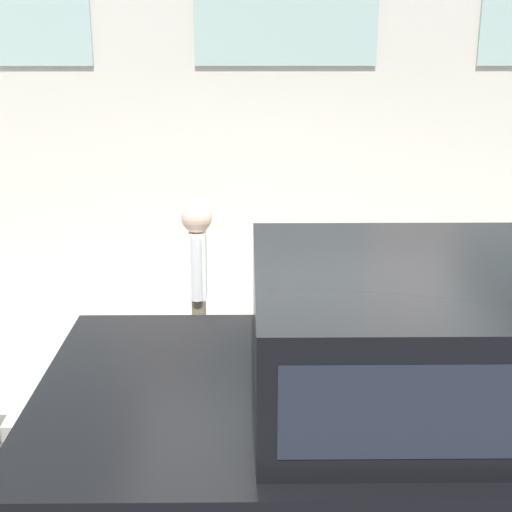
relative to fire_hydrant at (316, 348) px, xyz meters
The scene contains 5 objects.
ground_plane 0.70m from the fire_hydrant, 161.54° to the left, with size 80.00×80.00×0.00m, color #47474C.
sidewalk 1.03m from the fire_hydrant, ahead, with size 2.66×60.00×0.12m.
fire_hydrant is the anchor object (origin of this frame).
person 1.07m from the fire_hydrant, 69.72° to the left, with size 0.35×0.23×1.46m.
parked_car_black_near 1.77m from the fire_hydrant, 161.32° to the right, with size 1.92×4.28×1.72m.
Camera 1 is at (-4.50, 0.36, 2.80)m, focal length 50.00 mm.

